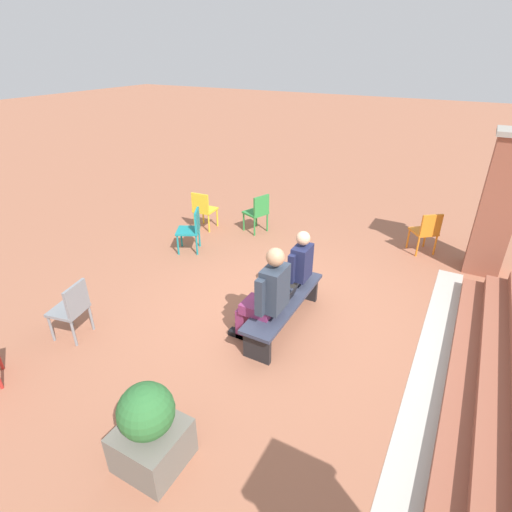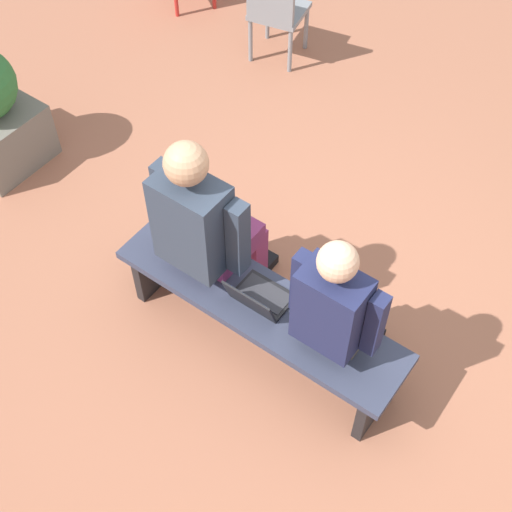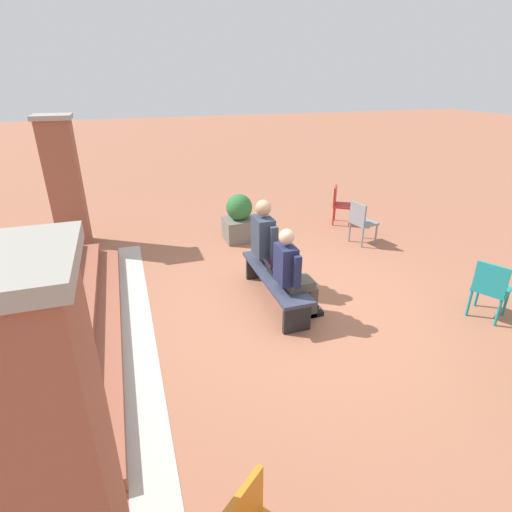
{
  "view_description": "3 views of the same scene",
  "coord_description": "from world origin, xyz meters",
  "px_view_note": "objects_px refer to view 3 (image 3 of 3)",
  "views": [
    {
      "loc": [
        4.44,
        2.05,
        3.56
      ],
      "look_at": [
        0.16,
        -0.3,
        0.99
      ],
      "focal_mm": 28.0,
      "sensor_mm": 36.0,
      "label": 1
    },
    {
      "loc": [
        -1.13,
        2.05,
        3.76
      ],
      "look_at": [
        0.19,
        0.24,
        0.93
      ],
      "focal_mm": 50.0,
      "sensor_mm": 36.0,
      "label": 2
    },
    {
      "loc": [
        -4.55,
        2.05,
        3.04
      ],
      "look_at": [
        0.53,
        0.37,
        0.62
      ],
      "focal_mm": 28.0,
      "sensor_mm": 36.0,
      "label": 3
    }
  ],
  "objects_px": {
    "person_student": "(293,271)",
    "laptop": "(274,271)",
    "plastic_chair_far_left": "(491,287)",
    "person_adult": "(270,243)",
    "plastic_chair_near_bench_left": "(361,220)",
    "planter": "(239,219)",
    "plastic_chair_by_pillar": "(340,203)",
    "bench": "(275,280)"
  },
  "relations": [
    {
      "from": "person_adult",
      "to": "laptop",
      "type": "distance_m",
      "value": 0.5
    },
    {
      "from": "plastic_chair_far_left",
      "to": "bench",
      "type": "bearing_deg",
      "value": 62.98
    },
    {
      "from": "person_adult",
      "to": "planter",
      "type": "bearing_deg",
      "value": -3.31
    },
    {
      "from": "plastic_chair_by_pillar",
      "to": "planter",
      "type": "distance_m",
      "value": 2.4
    },
    {
      "from": "bench",
      "to": "person_adult",
      "type": "distance_m",
      "value": 0.58
    },
    {
      "from": "bench",
      "to": "plastic_chair_far_left",
      "type": "distance_m",
      "value": 2.89
    },
    {
      "from": "person_student",
      "to": "bench",
      "type": "bearing_deg",
      "value": 7.95
    },
    {
      "from": "person_adult",
      "to": "laptop",
      "type": "height_order",
      "value": "person_adult"
    },
    {
      "from": "plastic_chair_far_left",
      "to": "person_adult",
      "type": "bearing_deg",
      "value": 55.34
    },
    {
      "from": "plastic_chair_far_left",
      "to": "laptop",
      "type": "bearing_deg",
      "value": 63.13
    },
    {
      "from": "bench",
      "to": "planter",
      "type": "relative_size",
      "value": 1.91
    },
    {
      "from": "person_adult",
      "to": "person_student",
      "type": "bearing_deg",
      "value": 179.5
    },
    {
      "from": "bench",
      "to": "planter",
      "type": "height_order",
      "value": "planter"
    },
    {
      "from": "person_student",
      "to": "laptop",
      "type": "height_order",
      "value": "person_student"
    },
    {
      "from": "laptop",
      "to": "plastic_chair_near_bench_left",
      "type": "bearing_deg",
      "value": -56.78
    },
    {
      "from": "plastic_chair_near_bench_left",
      "to": "plastic_chair_by_pillar",
      "type": "relative_size",
      "value": 1.0
    },
    {
      "from": "person_adult",
      "to": "plastic_chair_far_left",
      "type": "bearing_deg",
      "value": -124.66
    },
    {
      "from": "plastic_chair_far_left",
      "to": "planter",
      "type": "distance_m",
      "value": 4.51
    },
    {
      "from": "plastic_chair_near_bench_left",
      "to": "plastic_chair_by_pillar",
      "type": "height_order",
      "value": "same"
    },
    {
      "from": "person_student",
      "to": "plastic_chair_near_bench_left",
      "type": "distance_m",
      "value": 3.1
    },
    {
      "from": "plastic_chair_by_pillar",
      "to": "planter",
      "type": "relative_size",
      "value": 0.89
    },
    {
      "from": "plastic_chair_near_bench_left",
      "to": "planter",
      "type": "xyz_separation_m",
      "value": [
        0.94,
        2.2,
        -0.04
      ]
    },
    {
      "from": "plastic_chair_far_left",
      "to": "planter",
      "type": "relative_size",
      "value": 0.89
    },
    {
      "from": "laptop",
      "to": "plastic_chair_by_pillar",
      "type": "height_order",
      "value": "plastic_chair_by_pillar"
    },
    {
      "from": "plastic_chair_by_pillar",
      "to": "bench",
      "type": "bearing_deg",
      "value": 136.94
    },
    {
      "from": "planter",
      "to": "plastic_chair_near_bench_left",
      "type": "bearing_deg",
      "value": -113.23
    },
    {
      "from": "person_student",
      "to": "plastic_chair_by_pillar",
      "type": "bearing_deg",
      "value": -37.94
    },
    {
      "from": "person_student",
      "to": "plastic_chair_far_left",
      "type": "distance_m",
      "value": 2.66
    },
    {
      "from": "person_student",
      "to": "laptop",
      "type": "relative_size",
      "value": 4.07
    },
    {
      "from": "person_student",
      "to": "laptop",
      "type": "xyz_separation_m",
      "value": [
        0.46,
        0.08,
        -0.2
      ]
    },
    {
      "from": "laptop",
      "to": "plastic_chair_near_bench_left",
      "type": "xyz_separation_m",
      "value": [
        1.57,
        -2.4,
        -0.02
      ]
    },
    {
      "from": "person_adult",
      "to": "laptop",
      "type": "bearing_deg",
      "value": 168.57
    },
    {
      "from": "bench",
      "to": "person_student",
      "type": "bearing_deg",
      "value": -172.05
    },
    {
      "from": "person_adult",
      "to": "plastic_chair_by_pillar",
      "type": "height_order",
      "value": "person_adult"
    },
    {
      "from": "plastic_chair_far_left",
      "to": "plastic_chair_near_bench_left",
      "type": "bearing_deg",
      "value": 3.61
    },
    {
      "from": "person_student",
      "to": "person_adult",
      "type": "height_order",
      "value": "person_adult"
    },
    {
      "from": "laptop",
      "to": "planter",
      "type": "bearing_deg",
      "value": -4.68
    },
    {
      "from": "person_adult",
      "to": "laptop",
      "type": "xyz_separation_m",
      "value": [
        -0.42,
        0.08,
        -0.25
      ]
    },
    {
      "from": "person_student",
      "to": "planter",
      "type": "xyz_separation_m",
      "value": [
        2.98,
        -0.13,
        -0.26
      ]
    },
    {
      "from": "bench",
      "to": "person_student",
      "type": "xyz_separation_m",
      "value": [
        -0.47,
        -0.07,
        0.35
      ]
    },
    {
      "from": "bench",
      "to": "plastic_chair_near_bench_left",
      "type": "height_order",
      "value": "plastic_chair_near_bench_left"
    },
    {
      "from": "plastic_chair_by_pillar",
      "to": "planter",
      "type": "bearing_deg",
      "value": 95.93
    }
  ]
}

